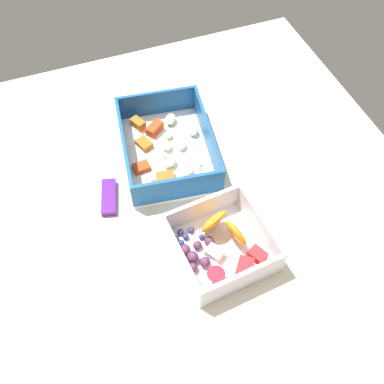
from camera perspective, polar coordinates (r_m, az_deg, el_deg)
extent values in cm
cube|color=beige|center=(75.00, -0.90, -0.39)|extent=(80.00, 80.00, 2.00)
cube|color=white|center=(79.21, -3.26, 5.21)|extent=(23.22, 18.45, 0.60)
cube|color=#19518C|center=(70.60, -1.81, 0.49)|extent=(2.75, 15.61, 5.35)
cube|color=#19518C|center=(84.12, -4.69, 11.78)|extent=(2.75, 15.61, 5.35)
cube|color=#19518C|center=(76.68, -8.93, 5.64)|extent=(19.96, 3.35, 5.35)
cube|color=#19518C|center=(77.98, 2.13, 7.54)|extent=(19.96, 3.35, 5.35)
ellipsoid|color=beige|center=(74.95, -0.59, 2.75)|extent=(2.74, 2.97, 1.22)
ellipsoid|color=beige|center=(81.17, 0.12, 8.25)|extent=(2.87, 2.13, 1.36)
ellipsoid|color=beige|center=(74.30, 1.19, 2.05)|extent=(2.86, 2.54, 1.18)
ellipsoid|color=beige|center=(78.94, -1.35, 6.27)|extent=(2.66, 2.36, 1.10)
ellipsoid|color=beige|center=(80.64, -3.26, 7.48)|extent=(2.07, 2.42, 1.02)
ellipsoid|color=beige|center=(76.15, -2.94, 3.95)|extent=(3.21, 3.35, 1.37)
ellipsoid|color=beige|center=(83.19, -2.88, 9.65)|extent=(3.37, 3.09, 1.38)
ellipsoid|color=beige|center=(78.86, -3.55, 6.20)|extent=(2.51, 1.77, 1.25)
cube|color=#AD5B1E|center=(74.67, -3.57, 2.01)|extent=(2.33, 3.38, 1.21)
cube|color=#AD5B1E|center=(79.87, -6.40, 6.40)|extent=(3.51, 3.05, 1.16)
cube|color=#AD5B1E|center=(83.06, -7.19, 9.02)|extent=(3.23, 2.68, 1.73)
cube|color=red|center=(76.50, -6.74, 3.29)|extent=(2.28, 3.03, 1.00)
cube|color=red|center=(81.81, -4.99, 8.41)|extent=(3.47, 3.85, 1.78)
cube|color=brown|center=(73.15, -5.01, 0.36)|extent=(3.37, 3.47, 1.39)
cube|color=#387A33|center=(76.70, 1.19, 3.52)|extent=(0.60, 0.40, 0.20)
cube|color=#387A33|center=(76.49, -0.82, 3.32)|extent=(0.60, 0.40, 0.20)
cube|color=#387A33|center=(74.54, -0.99, 1.37)|extent=(0.60, 0.40, 0.20)
cube|color=#387A33|center=(76.13, 1.06, 2.97)|extent=(0.60, 0.40, 0.20)
cube|color=#387A33|center=(83.39, -3.15, 8.92)|extent=(0.60, 0.40, 0.20)
cube|color=#387A33|center=(77.94, -3.53, 4.52)|extent=(0.60, 0.40, 0.20)
cube|color=white|center=(68.18, 3.81, -7.70)|extent=(15.29, 15.25, 0.60)
cube|color=white|center=(63.45, 6.82, -11.48)|extent=(1.80, 14.09, 4.75)
cube|color=white|center=(68.78, 1.32, -2.15)|extent=(1.80, 14.09, 4.75)
cube|color=white|center=(64.37, -1.45, -8.92)|extent=(12.94, 1.71, 4.75)
cube|color=white|center=(67.91, 8.99, -4.42)|extent=(12.94, 1.71, 4.75)
ellipsoid|color=orange|center=(67.21, 2.89, -3.91)|extent=(5.15, 5.96, 5.14)
ellipsoid|color=orange|center=(66.50, 5.86, -5.42)|extent=(5.38, 3.98, 5.01)
cube|color=red|center=(67.16, 8.70, -8.30)|extent=(3.27, 2.97, 1.59)
cube|color=red|center=(65.81, 7.02, -10.00)|extent=(3.88, 3.74, 1.86)
cube|color=#F4EACC|center=(66.68, 3.07, -8.11)|extent=(3.23, 3.06, 1.55)
sphere|color=#562D4C|center=(65.86, 1.74, -9.32)|extent=(1.69, 1.69, 1.69)
sphere|color=#562D4C|center=(66.10, 0.08, -8.66)|extent=(1.88, 1.88, 1.88)
sphere|color=#562D4C|center=(67.49, 2.14, -6.64)|extent=(1.62, 1.62, 1.62)
sphere|color=#562D4C|center=(66.63, -0.97, -7.76)|extent=(1.87, 1.87, 1.87)
sphere|color=#562D4C|center=(67.25, 0.74, -7.12)|extent=(1.44, 1.44, 1.44)
sphere|color=#562D4C|center=(65.54, 0.08, -10.03)|extent=(1.54, 1.54, 1.54)
cone|color=red|center=(64.66, 3.19, -11.23)|extent=(2.74, 2.74, 2.19)
sphere|color=navy|center=(68.62, -1.53, -5.36)|extent=(1.06, 1.06, 1.06)
sphere|color=navy|center=(67.68, -1.45, -6.80)|extent=(1.07, 1.07, 1.07)
sphere|color=navy|center=(68.03, -2.17, -6.26)|extent=(1.10, 1.10, 1.10)
sphere|color=navy|center=(68.81, -0.12, -5.10)|extent=(1.00, 1.00, 1.00)
sphere|color=navy|center=(68.28, 1.28, -6.00)|extent=(0.91, 0.91, 0.91)
sphere|color=navy|center=(68.22, -0.84, -5.98)|extent=(1.02, 1.02, 1.02)
cube|color=#51197A|center=(74.15, -11.00, -0.68)|extent=(7.38, 4.10, 1.20)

